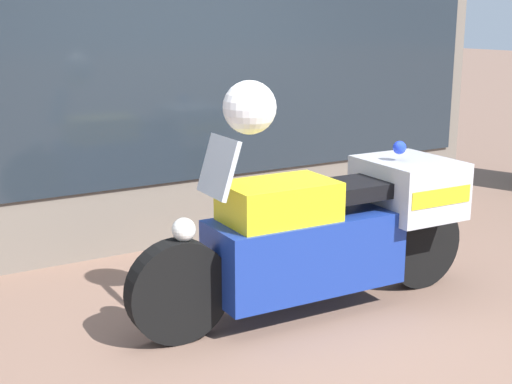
{
  "coord_description": "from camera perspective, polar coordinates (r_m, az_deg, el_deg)",
  "views": [
    {
      "loc": [
        -2.33,
        -3.44,
        1.87
      ],
      "look_at": [
        0.08,
        0.61,
        0.7
      ],
      "focal_mm": 50.0,
      "sensor_mm": 36.0,
      "label": 1
    }
  ],
  "objects": [
    {
      "name": "window_display",
      "position": [
        6.27,
        -4.15,
        0.97
      ],
      "size": [
        5.08,
        0.3,
        1.98
      ],
      "color": "slate",
      "rests_on": "ground"
    },
    {
      "name": "shop_building",
      "position": [
        5.76,
        -11.92,
        13.75
      ],
      "size": [
        6.48,
        0.55,
        3.75
      ],
      "color": "#6B6056",
      "rests_on": "ground"
    },
    {
      "name": "ground_plane",
      "position": [
        4.56,
        3.08,
        -10.36
      ],
      "size": [
        60.0,
        60.0,
        0.0
      ],
      "primitive_type": "plane",
      "color": "#7A5B4C"
    },
    {
      "name": "paramedic_motorcycle",
      "position": [
        4.63,
        5.99,
        -2.91
      ],
      "size": [
        2.47,
        0.67,
        1.2
      ],
      "rotation": [
        0.0,
        0.0,
        3.11
      ],
      "color": "black",
      "rests_on": "ground"
    },
    {
      "name": "white_helmet",
      "position": [
        4.15,
        -0.52,
        6.78
      ],
      "size": [
        0.31,
        0.31,
        0.31
      ],
      "primitive_type": "sphere",
      "color": "white",
      "rests_on": "paramedic_motorcycle"
    }
  ]
}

